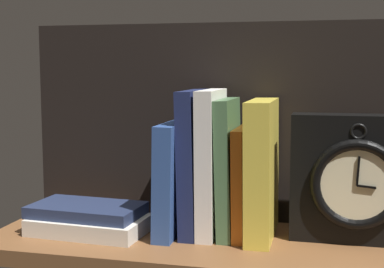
{
  "coord_description": "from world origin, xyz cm",
  "views": [
    {
      "loc": [
        16.52,
        -81.46,
        26.03
      ],
      "look_at": [
        -4.08,
        3.06,
        15.77
      ],
      "focal_mm": 51.9,
      "sensor_mm": 36.0,
      "label": 1
    }
  ],
  "objects": [
    {
      "name": "ground_plane",
      "position": [
        0.0,
        0.0,
        -1.25
      ],
      "size": [
        69.81,
        25.37,
        2.5
      ],
      "primitive_type": "cube",
      "color": "brown"
    },
    {
      "name": "back_panel",
      "position": [
        0.0,
        12.08,
        16.89
      ],
      "size": [
        69.81,
        1.2,
        33.78
      ],
      "primitive_type": "cube",
      "color": "black",
      "rests_on": "ground_plane"
    },
    {
      "name": "book_blue_modern",
      "position": [
        -6.75,
        3.06,
        8.81
      ],
      "size": [
        3.25,
        16.85,
        17.68
      ],
      "primitive_type": "cube",
      "rotation": [
        0.0,
        0.02,
        0.0
      ],
      "color": "#2D4C8E",
      "rests_on": "ground_plane"
    },
    {
      "name": "book_navy_bierce",
      "position": [
        -3.76,
        3.06,
        11.34
      ],
      "size": [
        3.06,
        13.16,
        22.74
      ],
      "primitive_type": "cube",
      "rotation": [
        0.0,
        -0.03,
        0.0
      ],
      "color": "#192147",
      "rests_on": "ground_plane"
    },
    {
      "name": "book_white_catcher",
      "position": [
        -0.9,
        3.06,
        11.39
      ],
      "size": [
        2.85,
        13.06,
        22.81
      ],
      "primitive_type": "cube",
      "rotation": [
        0.0,
        -0.01,
        0.0
      ],
      "color": "silver",
      "rests_on": "ground_plane"
    },
    {
      "name": "book_green_romantic",
      "position": [
        1.8,
        3.06,
        10.69
      ],
      "size": [
        2.88,
        12.19,
        21.44
      ],
      "primitive_type": "cube",
      "rotation": [
        0.0,
        -0.03,
        0.0
      ],
      "color": "#476B44",
      "rests_on": "ground_plane"
    },
    {
      "name": "book_orange_pandolfini",
      "position": [
        4.03,
        3.06,
        8.51
      ],
      "size": [
        1.99,
        12.12,
        17.04
      ],
      "primitive_type": "cube",
      "rotation": [
        0.0,
        -0.02,
        0.0
      ],
      "color": "orange",
      "rests_on": "ground_plane"
    },
    {
      "name": "book_yellow_seinlanguage",
      "position": [
        7.06,
        3.06,
        10.64
      ],
      "size": [
        4.04,
        15.16,
        21.33
      ],
      "primitive_type": "cube",
      "rotation": [
        0.0,
        -0.01,
        0.0
      ],
      "color": "gold",
      "rests_on": "ground_plane"
    },
    {
      "name": "framed_clock",
      "position": [
        21.07,
        3.51,
        9.58
      ],
      "size": [
        19.26,
        6.38,
        19.26
      ],
      "color": "black",
      "rests_on": "ground_plane"
    },
    {
      "name": "book_stack_side",
      "position": [
        -20.05,
        -1.4,
        2.17
      ],
      "size": [
        19.07,
        12.01,
        4.43
      ],
      "color": "beige",
      "rests_on": "ground_plane"
    }
  ]
}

